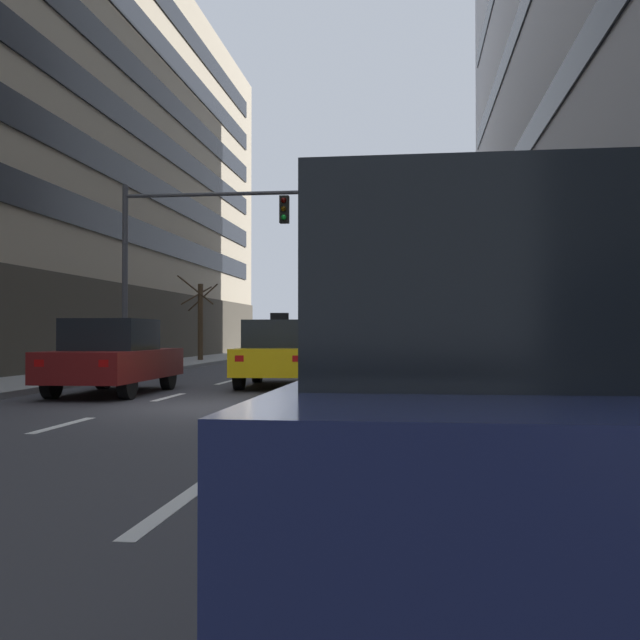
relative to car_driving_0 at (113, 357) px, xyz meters
The scene contains 27 objects.
ground_plane 4.24m from the car_driving_0, 39.80° to the right, with size 120.00×120.00×0.00m, color #38383D.
sidewalk_right 10.09m from the car_driving_0, 15.31° to the right, with size 3.06×80.00×0.14m, color gray.
lane_stripe_l1_s3 5.92m from the car_driving_0, 74.89° to the right, with size 0.16×2.00×0.01m, color silver.
lane_stripe_l1_s4 1.86m from the car_driving_0, 23.29° to the right, with size 0.16×2.00×0.01m, color silver.
lane_stripe_l1_s5 4.68m from the car_driving_0, 70.62° to the left, with size 0.16×2.00×0.01m, color silver.
lane_stripe_l1_s6 9.50m from the car_driving_0, 80.71° to the left, with size 0.16×2.00×0.01m, color silver.
lane_stripe_l1_s7 14.45m from the car_driving_0, 83.92° to the left, with size 0.16×2.00×0.01m, color silver.
lane_stripe_l1_s8 19.42m from the car_driving_0, 85.48° to the left, with size 0.16×2.00×0.01m, color silver.
lane_stripe_l1_s9 24.40m from the car_driving_0, 86.41° to the left, with size 0.16×2.00×0.01m, color silver.
lane_stripe_l1_s10 29.39m from the car_driving_0, 87.02° to the left, with size 0.16×2.00×0.01m, color silver.
lane_stripe_l2_s2 11.74m from the car_driving_0, 65.52° to the right, with size 0.16×2.00×0.01m, color silver.
lane_stripe_l2_s3 7.50m from the car_driving_0, 49.38° to the right, with size 0.16×2.00×0.01m, color silver.
lane_stripe_l2_s4 4.97m from the car_driving_0, ahead, with size 0.16×2.00×0.01m, color silver.
lane_stripe_l2_s5 6.57m from the car_driving_0, 41.83° to the left, with size 0.16×2.00×0.01m, color silver.
lane_stripe_l2_s6 10.56m from the car_driving_0, 62.55° to the left, with size 0.16×2.00×0.01m, color silver.
lane_stripe_l2_s7 15.16m from the car_driving_0, 71.31° to the left, with size 0.16×2.00×0.01m, color silver.
lane_stripe_l2_s8 19.96m from the car_driving_0, 75.92° to the left, with size 0.16×2.00×0.01m, color silver.
lane_stripe_l2_s9 24.84m from the car_driving_0, 78.73° to the left, with size 0.16×2.00×0.01m, color silver.
lane_stripe_l2_s10 29.75m from the car_driving_0, 80.61° to the left, with size 0.16×2.00×0.01m, color silver.
car_driving_0 is the anchor object (origin of this frame).
taxi_driving_1 4.47m from the car_driving_0, 41.73° to the left, with size 2.14×4.68×1.91m.
car_driving_2 25.46m from the car_driving_0, 90.26° to the left, with size 2.01×4.58×1.70m.
car_parked_0 14.44m from the car_driving_0, 60.42° to the right, with size 1.82×4.23×2.04m.
traffic_signal_0 7.33m from the car_driving_0, 79.54° to the left, with size 9.32×0.35×5.91m.
street_tree_0 17.99m from the car_driving_0, 99.74° to the left, with size 1.89×1.93×3.89m.
street_tree_1 14.22m from the car_driving_0, 48.36° to the left, with size 1.83×1.83×4.88m.
pedestrian_0 11.94m from the car_driving_0, 31.50° to the left, with size 0.53×0.25×1.53m.
Camera 1 is at (3.57, -13.85, 1.39)m, focal length 42.45 mm.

